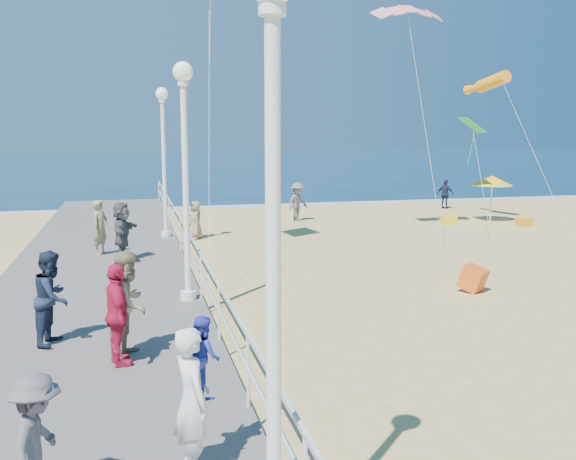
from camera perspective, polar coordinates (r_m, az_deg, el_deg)
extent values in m
plane|color=#D4BA6F|center=(16.40, 10.27, -6.26)|extent=(160.00, 160.00, 0.00)
cube|color=#0B2847|center=(79.80, -9.18, 5.79)|extent=(160.00, 90.00, 0.05)
cube|color=white|center=(35.78, -3.22, 2.15)|extent=(160.00, 1.20, 0.04)
cube|color=slate|center=(15.01, -17.09, -7.16)|extent=(5.00, 44.00, 0.40)
cube|color=white|center=(14.77, -7.78, -2.12)|extent=(0.05, 42.00, 0.06)
cube|color=white|center=(14.87, -7.74, -4.01)|extent=(0.05, 42.00, 0.04)
cylinder|color=white|center=(5.73, -1.32, -5.36)|extent=(0.14, 0.14, 4.70)
cylinder|color=white|center=(14.95, -8.85, -5.74)|extent=(0.36, 0.36, 0.20)
cylinder|color=white|center=(14.54, -9.07, 3.26)|extent=(0.14, 0.14, 4.70)
sphere|color=white|center=(14.52, -9.33, 13.72)|extent=(0.44, 0.44, 0.44)
cylinder|color=white|center=(23.75, -10.79, -0.32)|extent=(0.36, 0.36, 0.20)
cylinder|color=white|center=(23.49, -10.95, 5.34)|extent=(0.14, 0.14, 4.70)
sphere|color=white|center=(23.48, -11.15, 11.81)|extent=(0.44, 0.44, 0.44)
imported|color=white|center=(7.50, -8.53, -14.81)|extent=(0.55, 0.71, 1.71)
imported|color=#313CB7|center=(7.48, -7.56, -11.03)|extent=(0.46, 0.53, 0.94)
imported|color=gray|center=(11.34, -13.97, -6.37)|extent=(0.97, 1.09, 1.84)
imported|color=#545358|center=(7.29, -21.43, -17.19)|extent=(0.67, 1.01, 1.45)
imported|color=#C1183E|center=(10.95, -14.93, -7.31)|extent=(0.58, 1.06, 1.71)
imported|color=#4E4F53|center=(19.53, -14.54, -0.13)|extent=(0.94, 1.71, 1.76)
imported|color=#84825B|center=(20.68, -16.34, 0.22)|extent=(0.69, 0.75, 1.71)
imported|color=#1B253B|center=(12.41, -20.22, -5.64)|extent=(0.85, 0.98, 1.72)
imported|color=slate|center=(29.87, 0.86, 2.50)|extent=(1.35, 1.21, 1.81)
imported|color=#1C203E|center=(35.71, 13.82, 3.11)|extent=(0.89, 0.96, 1.58)
imported|color=gray|center=(25.47, -8.19, 0.92)|extent=(0.71, 0.85, 1.48)
cube|color=red|center=(17.67, 16.11, -4.37)|extent=(0.86, 0.90, 0.74)
cylinder|color=white|center=(31.26, 17.60, 2.36)|extent=(0.05, 0.05, 1.80)
cone|color=yellow|center=(31.17, 17.68, 4.21)|extent=(1.90, 1.90, 0.45)
cube|color=yellow|center=(29.76, 14.09, 0.84)|extent=(0.55, 0.55, 0.40)
cube|color=orange|center=(30.15, 20.22, 0.66)|extent=(0.55, 0.55, 0.40)
cylinder|color=orange|center=(30.33, 17.74, 12.43)|extent=(1.06, 2.99, 1.15)
cube|color=green|center=(29.13, 16.05, 8.94)|extent=(1.07, 1.24, 0.66)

